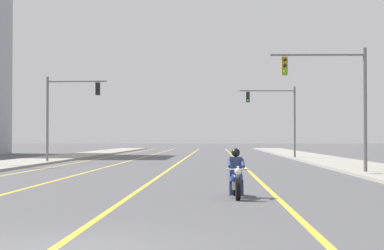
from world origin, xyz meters
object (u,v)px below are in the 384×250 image
traffic_signal_near_right (338,91)px  traffic_signal_near_left (64,106)px  traffic_signal_mid_right (279,111)px  motorcycle_with_rider (236,178)px

traffic_signal_near_right → traffic_signal_near_left: (-16.81, 13.80, -0.02)m
traffic_signal_near_left → traffic_signal_mid_right: bearing=29.9°
motorcycle_with_rider → traffic_signal_mid_right: (4.89, 35.38, 3.51)m
traffic_signal_near_right → traffic_signal_mid_right: (-0.50, 23.18, 0.01)m
traffic_signal_near_left → traffic_signal_mid_right: (16.31, 9.38, 0.03)m
traffic_signal_near_right → traffic_signal_mid_right: 23.19m
traffic_signal_near_right → traffic_signal_mid_right: bearing=91.2°
traffic_signal_near_right → traffic_signal_mid_right: size_ratio=1.00×
traffic_signal_near_right → traffic_signal_near_left: size_ratio=1.00×
traffic_signal_mid_right → traffic_signal_near_left: bearing=-150.1°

